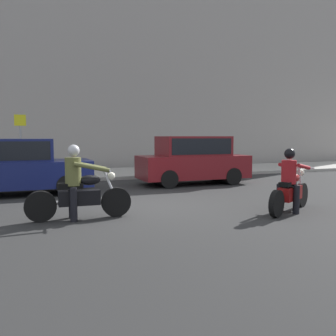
% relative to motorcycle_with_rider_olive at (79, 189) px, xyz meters
% --- Properties ---
extents(ground_plane, '(80.00, 80.00, 0.00)m').
position_rel_motorcycle_with_rider_olive_xyz_m(ground_plane, '(1.78, 0.97, -0.66)').
color(ground_plane, '#242424').
extents(sidewalk_slab, '(40.00, 4.40, 0.14)m').
position_rel_motorcycle_with_rider_olive_xyz_m(sidewalk_slab, '(1.78, 8.97, -0.59)').
color(sidewalk_slab, '#99968E').
rests_on(sidewalk_slab, ground_plane).
extents(building_facade, '(40.00, 1.40, 14.54)m').
position_rel_motorcycle_with_rider_olive_xyz_m(building_facade, '(1.78, 12.37, 6.61)').
color(building_facade, gray).
rests_on(building_facade, ground_plane).
extents(motorcycle_with_rider_olive, '(2.26, 0.70, 1.62)m').
position_rel_motorcycle_with_rider_olive_xyz_m(motorcycle_with_rider_olive, '(0.00, 0.00, 0.00)').
color(motorcycle_with_rider_olive, black).
rests_on(motorcycle_with_rider_olive, ground_plane).
extents(motorcycle_with_rider_crimson, '(1.97, 1.24, 1.51)m').
position_rel_motorcycle_with_rider_olive_xyz_m(motorcycle_with_rider_crimson, '(4.78, -0.97, -0.04)').
color(motorcycle_with_rider_crimson, black).
rests_on(motorcycle_with_rider_crimson, ground_plane).
extents(parked_hatchback_maroon, '(4.09, 1.76, 1.80)m').
position_rel_motorcycle_with_rider_olive_xyz_m(parked_hatchback_maroon, '(4.79, 4.54, 0.28)').
color(parked_hatchback_maroon, maroon).
rests_on(parked_hatchback_maroon, ground_plane).
extents(parked_sedan_navy, '(4.23, 1.82, 1.72)m').
position_rel_motorcycle_with_rider_olive_xyz_m(parked_sedan_navy, '(-1.33, 4.09, 0.22)').
color(parked_sedan_navy, '#11194C').
rests_on(parked_sedan_navy, ground_plane).
extents(street_sign_post, '(0.44, 0.08, 2.55)m').
position_rel_motorcycle_with_rider_olive_xyz_m(street_sign_post, '(-1.28, 7.82, 1.03)').
color(street_sign_post, gray).
rests_on(street_sign_post, sidewalk_slab).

